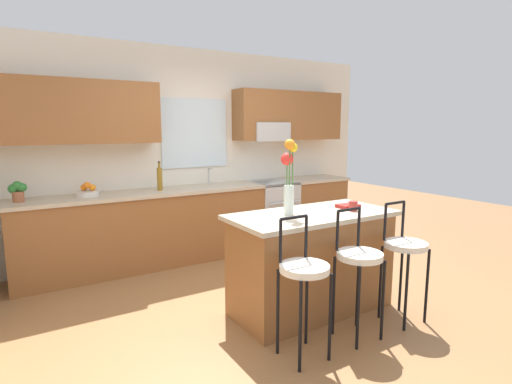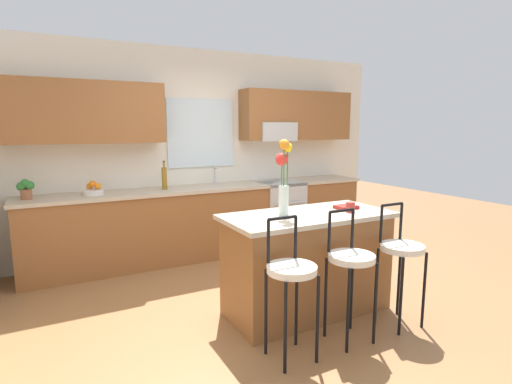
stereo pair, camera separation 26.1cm
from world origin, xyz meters
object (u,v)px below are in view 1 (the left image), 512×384
at_px(oven_range, 272,213).
at_px(bar_stool_middle, 359,261).
at_px(kitchen_island, 311,261).
at_px(cookbook, 348,206).
at_px(flower_vase, 289,174).
at_px(bar_stool_far, 405,250).
at_px(fruit_bowl_oranges, 88,192).
at_px(mug_ceramic, 353,206).
at_px(bottle_olive_oil, 160,178).
at_px(bar_stool_near, 304,275).
at_px(potted_plant_small, 18,191).

bearing_deg(oven_range, bar_stool_middle, -109.06).
xyz_separation_m(kitchen_island, cookbook, (0.45, 0.01, 0.47)).
xyz_separation_m(oven_range, flower_vase, (-1.11, -1.92, 0.82)).
bearing_deg(bar_stool_far, fruit_bowl_oranges, 129.45).
distance_m(kitchen_island, mug_ceramic, 0.64).
bearing_deg(bottle_olive_oil, kitchen_island, -69.46).
height_order(oven_range, kitchen_island, same).
bearing_deg(cookbook, fruit_bowl_oranges, 135.41).
xyz_separation_m(oven_range, kitchen_island, (-0.88, -1.97, 0.00)).
bearing_deg(oven_range, fruit_bowl_oranges, 179.33).
bearing_deg(bar_stool_middle, bar_stool_near, 180.00).
xyz_separation_m(bar_stool_near, cookbook, (1.00, 0.59, 0.30)).
relative_size(bar_stool_near, potted_plant_small, 4.78).
distance_m(oven_range, bottle_olive_oil, 1.74).
xyz_separation_m(mug_ceramic, potted_plant_small, (-2.62, 2.12, 0.08)).
bearing_deg(mug_ceramic, potted_plant_small, 141.00).
distance_m(mug_ceramic, potted_plant_small, 3.37).
distance_m(bar_stool_middle, bar_stool_far, 0.55).
relative_size(oven_range, bar_stool_near, 0.88).
bearing_deg(potted_plant_small, kitchen_island, -41.71).
relative_size(kitchen_island, mug_ceramic, 17.00).
relative_size(bar_stool_near, bar_stool_middle, 1.00).
height_order(bar_stool_middle, potted_plant_small, potted_plant_small).
distance_m(bar_stool_far, bottle_olive_oil, 2.92).
xyz_separation_m(bar_stool_middle, fruit_bowl_oranges, (-1.58, 2.58, 0.33)).
height_order(oven_range, potted_plant_small, potted_plant_small).
bearing_deg(bar_stool_near, mug_ceramic, 26.20).
relative_size(flower_vase, fruit_bowl_oranges, 2.76).
bearing_deg(bottle_olive_oil, cookbook, -59.00).
xyz_separation_m(bar_stool_far, fruit_bowl_oranges, (-2.13, 2.58, 0.33)).
height_order(flower_vase, mug_ceramic, flower_vase).
bearing_deg(bar_stool_middle, flower_vase, 109.34).
height_order(kitchen_island, cookbook, cookbook).
bearing_deg(bar_stool_middle, bottle_olive_oil, 106.20).
bearing_deg(potted_plant_small, fruit_bowl_oranges, 0.33).
bearing_deg(fruit_bowl_oranges, oven_range, -0.67).
height_order(mug_ceramic, potted_plant_small, potted_plant_small).
bearing_deg(kitchen_island, mug_ceramic, -17.98).
relative_size(oven_range, kitchen_island, 0.60).
distance_m(bar_stool_near, flower_vase, 0.96).
xyz_separation_m(bar_stool_near, bar_stool_middle, (0.55, 0.00, 0.00)).
relative_size(oven_range, flower_vase, 1.39).
height_order(mug_ceramic, fruit_bowl_oranges, fruit_bowl_oranges).
bearing_deg(bar_stool_far, cookbook, 100.06).
bearing_deg(kitchen_island, fruit_bowl_oranges, 128.18).
bearing_deg(kitchen_island, bottle_olive_oil, 110.54).
height_order(flower_vase, fruit_bowl_oranges, flower_vase).
distance_m(mug_ceramic, fruit_bowl_oranges, 2.89).
bearing_deg(mug_ceramic, bar_stool_near, -153.80).
distance_m(cookbook, fruit_bowl_oranges, 2.84).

